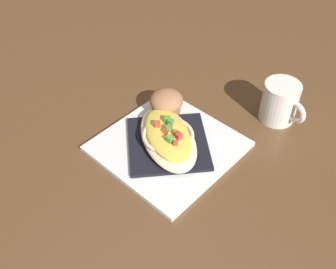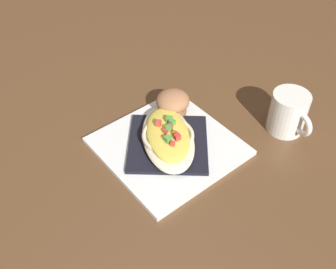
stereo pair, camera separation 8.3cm
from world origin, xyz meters
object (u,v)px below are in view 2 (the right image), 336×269
gratin_dish (168,136)px  muffin (173,103)px  square_plate (168,146)px  coffee_mug (288,115)px

gratin_dish → muffin: muffin is taller
square_plate → gratin_dish: (-0.00, 0.00, 0.03)m
gratin_dish → coffee_mug: size_ratio=2.01×
square_plate → gratin_dish: 0.03m
muffin → gratin_dish: bearing=35.0°
square_plate → muffin: muffin is taller
square_plate → coffee_mug: (-0.22, 0.16, 0.04)m
square_plate → coffee_mug: 0.27m
gratin_dish → muffin: 0.10m
muffin → coffee_mug: (-0.13, 0.22, 0.00)m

